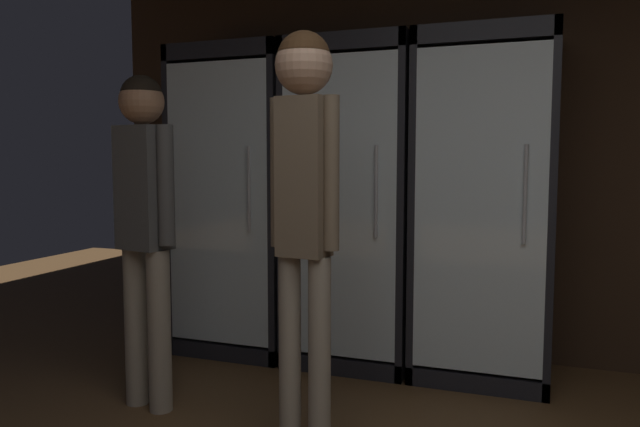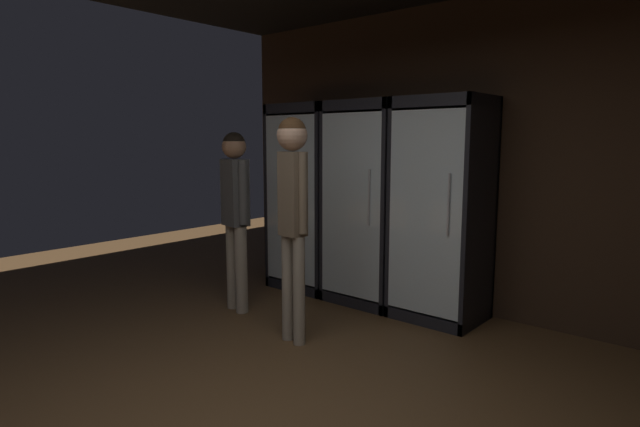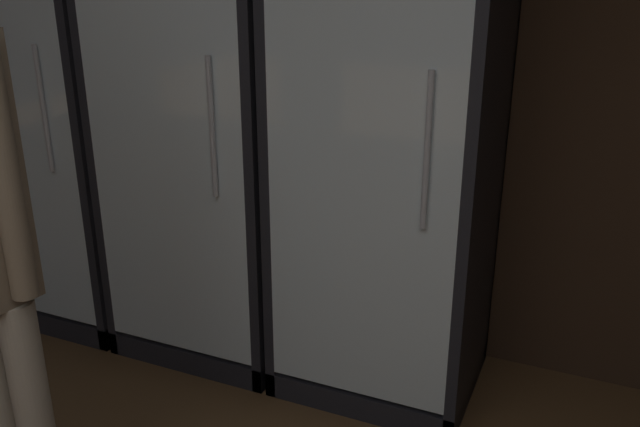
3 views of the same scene
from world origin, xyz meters
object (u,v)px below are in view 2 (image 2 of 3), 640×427
(cooler_center, at_px, (444,212))
(shopper_far, at_px, (293,196))
(shopper_near, at_px, (235,203))
(cooler_far_left, at_px, (313,199))
(cooler_left, at_px, (372,205))

(cooler_center, bearing_deg, shopper_far, -114.78)
(cooler_center, xyz_separation_m, shopper_near, (-1.52, -1.08, 0.06))
(cooler_center, xyz_separation_m, shopper_far, (-0.60, -1.29, 0.20))
(cooler_far_left, distance_m, cooler_center, 1.53)
(cooler_center, relative_size, shopper_near, 1.18)
(cooler_center, height_order, shopper_near, cooler_center)
(cooler_far_left, xyz_separation_m, cooler_center, (1.53, -0.00, -0.00))
(shopper_far, bearing_deg, cooler_left, 97.44)
(shopper_near, relative_size, shopper_far, 0.94)
(cooler_center, relative_size, shopper_far, 1.11)
(cooler_left, distance_m, shopper_near, 1.32)
(cooler_far_left, distance_m, shopper_near, 1.08)
(cooler_center, distance_m, shopper_near, 1.87)
(cooler_center, height_order, shopper_far, cooler_center)
(cooler_left, height_order, shopper_far, cooler_left)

